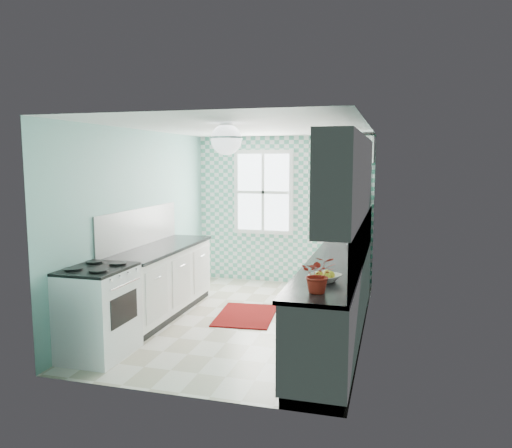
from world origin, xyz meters
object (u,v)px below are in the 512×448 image
(stove, at_px, (98,310))
(fruit_bowl, at_px, (325,278))
(fridge, at_px, (346,245))
(sink, at_px, (346,247))
(microwave, at_px, (348,188))
(ceiling_light, at_px, (226,139))
(potted_plant, at_px, (319,274))

(stove, bearing_deg, fruit_bowl, 3.63)
(fridge, bearing_deg, sink, -87.03)
(sink, xyz_separation_m, microwave, (-0.09, 1.17, 0.73))
(sink, bearing_deg, microwave, 96.33)
(ceiling_light, xyz_separation_m, fridge, (1.11, 2.58, -1.56))
(ceiling_light, xyz_separation_m, microwave, (1.11, 2.58, -0.67))
(fridge, xyz_separation_m, potted_plant, (0.09, -3.63, 0.34))
(fridge, xyz_separation_m, fruit_bowl, (0.09, -3.20, 0.21))
(stove, relative_size, microwave, 2.05)
(stove, bearing_deg, fridge, 55.71)
(sink, relative_size, potted_plant, 1.67)
(stove, height_order, fruit_bowl, fruit_bowl)
(potted_plant, relative_size, microwave, 0.72)
(sink, height_order, fruit_bowl, sink)
(ceiling_light, xyz_separation_m, fruit_bowl, (1.20, -0.63, -1.35))
(ceiling_light, bearing_deg, sink, 49.44)
(fruit_bowl, bearing_deg, stove, -176.72)
(sink, relative_size, fruit_bowl, 1.91)
(fridge, xyz_separation_m, microwave, (0.00, 0.00, 0.89))
(ceiling_light, distance_m, fruit_bowl, 1.91)
(stove, height_order, sink, sink)
(stove, relative_size, fruit_bowl, 3.28)
(fridge, height_order, stove, fridge)
(ceiling_light, distance_m, microwave, 2.88)
(fruit_bowl, bearing_deg, potted_plant, -90.00)
(ceiling_light, distance_m, sink, 2.32)
(fridge, height_order, microwave, microwave)
(fruit_bowl, distance_m, microwave, 3.28)
(potted_plant, xyz_separation_m, microwave, (-0.09, 3.63, 0.55))
(fridge, distance_m, fruit_bowl, 3.21)
(stove, distance_m, potted_plant, 2.49)
(sink, bearing_deg, fridge, 96.35)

